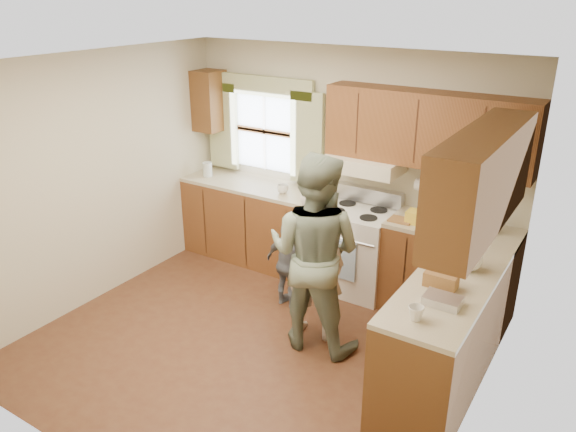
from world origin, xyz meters
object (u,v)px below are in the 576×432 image
Objects in this scene: child at (288,264)px; woman_left at (314,260)px; stove at (356,248)px; woman_right at (315,253)px.

woman_left is at bearing 154.21° from child.
stove reaches higher than child.
woman_left is (0.06, -1.00, 0.30)m from stove.
woman_left is at bearing -65.86° from woman_right.
child is at bearing -43.81° from woman_right.
woman_left is 0.85× the size of woman_right.
stove is 1.20m from woman_right.
stove is 0.70× the size of woman_left.
woman_left reaches higher than child.
woman_left is at bearing -86.71° from stove.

